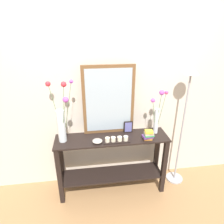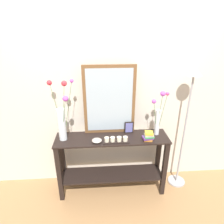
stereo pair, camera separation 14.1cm
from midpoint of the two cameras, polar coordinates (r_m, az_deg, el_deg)
ground_plane at (r=3.00m, az=-1.45°, el=-21.21°), size 7.00×6.00×0.02m
wall_back at (r=2.54m, az=-2.55°, el=6.36°), size 6.40×0.08×2.70m
console_table at (r=2.66m, az=-1.56°, el=-13.26°), size 1.41×0.36×0.82m
mirror_leaning at (r=2.42m, az=-2.64°, el=3.29°), size 0.64×0.03×0.88m
tall_vase_left at (r=2.37m, az=-16.08°, el=-2.19°), size 0.31×0.25×0.74m
vase_right at (r=2.50m, az=11.34°, el=-0.72°), size 0.18×0.13×0.60m
candle_tray at (r=2.38m, az=-0.37°, el=-8.06°), size 0.32×0.09×0.07m
picture_frame_small at (r=2.56m, az=3.14°, el=-4.36°), size 0.11×0.01×0.16m
decorative_bowl at (r=2.38m, az=-5.96°, el=-8.35°), size 0.12×0.12×0.04m
book_stack at (r=2.44m, az=8.83°, el=-6.63°), size 0.14×0.11×0.12m
floor_lamp at (r=2.65m, az=19.02°, el=0.89°), size 0.24×0.24×1.68m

